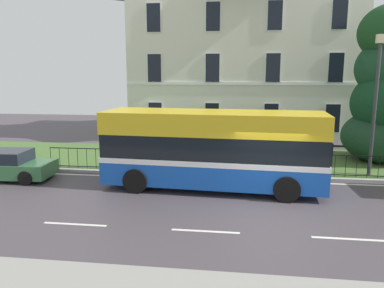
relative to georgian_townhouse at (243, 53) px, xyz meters
name	(u,v)px	position (x,y,z in m)	size (l,w,h in m)	color
ground_plane	(268,200)	(1.01, -15.57, -6.09)	(60.00, 56.00, 0.18)	#453E44
georgian_townhouse	(243,53)	(0.00, 0.00, 0.00)	(15.29, 9.96, 11.86)	silver
iron_verge_railing	(241,162)	(0.00, -12.47, -5.46)	(18.07, 0.04, 0.97)	black
single_decker_bus	(213,149)	(-1.10, -14.43, -4.46)	(8.75, 3.04, 3.08)	#164EB5
parked_hatchback_01	(5,165)	(-10.15, -14.30, -5.46)	(4.00, 2.01, 1.28)	#32643B
street_lamp_post	(376,96)	(5.66, -11.96, -2.47)	(0.36, 0.24, 6.02)	#333338
litter_bin	(304,157)	(2.90, -11.48, -5.36)	(0.57, 0.57, 1.20)	#4C4742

